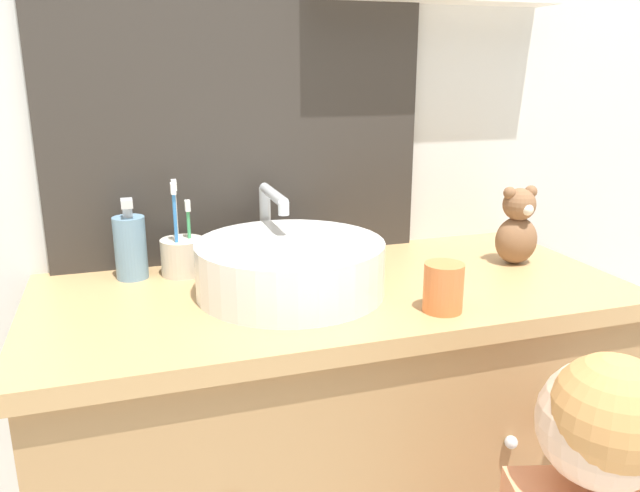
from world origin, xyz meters
TOP-DOWN VIEW (x-y plane):
  - wall_back at (0.01, 0.62)m, footprint 3.20×0.18m
  - vanity_counter at (0.00, 0.34)m, footprint 1.14×0.52m
  - sink_basin at (-0.09, 0.34)m, footprint 0.35×0.41m
  - toothbrush_holder at (-0.27, 0.51)m, footprint 0.09×0.09m
  - soap_dispenser at (-0.37, 0.51)m, footprint 0.06×0.06m
  - teddy_bear at (0.43, 0.36)m, footprint 0.09×0.08m
  - drinking_cup at (0.14, 0.16)m, footprint 0.07×0.07m

SIDE VIEW (x-z plane):
  - vanity_counter at x=0.00m, z-range 0.00..0.87m
  - toothbrush_holder at x=-0.27m, z-range 0.81..1.00m
  - drinking_cup at x=0.14m, z-range 0.87..0.95m
  - sink_basin at x=-0.09m, z-range 0.83..1.01m
  - soap_dispenser at x=-0.37m, z-range 0.85..1.01m
  - teddy_bear at x=0.43m, z-range 0.86..1.03m
  - wall_back at x=0.01m, z-range 0.04..2.54m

